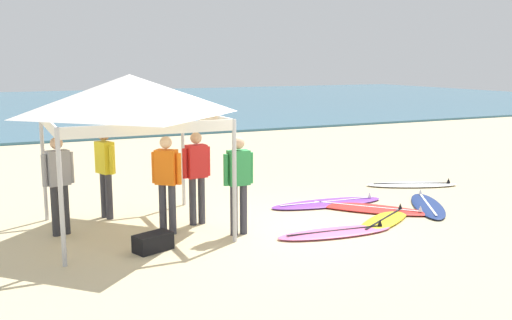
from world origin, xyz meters
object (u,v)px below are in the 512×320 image
object	(u,v)px
canopy_tent	(130,96)
surfboard_yellow	(384,220)
surfboard_pink	(336,232)
gear_bag_near_tent	(153,242)
person_yellow	(105,167)
surfboard_white	(412,185)
person_orange	(167,178)
person_green	(239,179)
person_grey	(58,179)
surfboard_purple	(327,203)
surfboard_red	(367,208)
person_red	(197,172)
surfboard_navy	(428,205)

from	to	relation	value
canopy_tent	surfboard_yellow	bearing A→B (deg)	-18.71
surfboard_pink	gear_bag_near_tent	xyz separation A→B (m)	(-3.11, 0.50, 0.10)
person_yellow	surfboard_white	bearing A→B (deg)	-2.01
canopy_tent	surfboard_pink	bearing A→B (deg)	-29.19
surfboard_white	person_orange	xyz separation A→B (m)	(-6.41, -1.19, 0.95)
surfboard_yellow	person_green	distance (m)	2.97
person_grey	person_green	distance (m)	3.07
surfboard_white	gear_bag_near_tent	distance (m)	7.18
canopy_tent	surfboard_yellow	distance (m)	5.16
surfboard_purple	person_green	size ratio (longest dim) A/B	1.49
person_yellow	canopy_tent	bearing A→B (deg)	-73.77
person_yellow	person_orange	world-z (taller)	same
surfboard_purple	person_orange	xyz separation A→B (m)	(-3.60, -0.53, 0.95)
surfboard_white	surfboard_red	size ratio (longest dim) A/B	0.95
canopy_tent	surfboard_white	bearing A→B (deg)	6.25
canopy_tent	surfboard_pink	xyz separation A→B (m)	(3.11, -1.74, -2.35)
person_green	canopy_tent	bearing A→B (deg)	147.13
person_green	surfboard_pink	bearing A→B (deg)	-25.12
person_green	surfboard_white	bearing A→B (deg)	18.43
person_red	person_orange	bearing A→B (deg)	-153.64
surfboard_pink	surfboard_yellow	size ratio (longest dim) A/B	1.10
surfboard_white	person_green	xyz separation A→B (m)	(-5.32, -1.77, 0.95)
canopy_tent	surfboard_purple	size ratio (longest dim) A/B	1.11
surfboard_purple	person_grey	world-z (taller)	person_grey
person_orange	gear_bag_near_tent	world-z (taller)	person_orange
surfboard_pink	person_green	bearing A→B (deg)	154.88
surfboard_yellow	gear_bag_near_tent	bearing A→B (deg)	176.85
surfboard_purple	surfboard_yellow	xyz separation A→B (m)	(0.27, -1.57, 0.00)
surfboard_red	person_green	size ratio (longest dim) A/B	1.38
canopy_tent	surfboard_red	world-z (taller)	canopy_tent
gear_bag_near_tent	surfboard_white	bearing A→B (deg)	16.09
surfboard_red	person_grey	size ratio (longest dim) A/B	1.38
surfboard_pink	surfboard_red	distance (m)	1.86
surfboard_yellow	person_red	xyz separation A→B (m)	(-3.21, 1.36, 0.95)
surfboard_yellow	person_grey	size ratio (longest dim) A/B	1.18
surfboard_yellow	surfboard_red	bearing A→B (deg)	75.02
canopy_tent	person_yellow	world-z (taller)	canopy_tent
person_green	gear_bag_near_tent	xyz separation A→B (m)	(-1.57, -0.22, -0.85)
surfboard_pink	person_orange	distance (m)	3.08
canopy_tent	person_green	distance (m)	2.34
surfboard_navy	person_green	xyz separation A→B (m)	(-4.26, -0.05, 0.95)
surfboard_white	surfboard_purple	distance (m)	2.89
canopy_tent	surfboard_yellow	size ratio (longest dim) A/B	1.41
person_red	person_green	xyz separation A→B (m)	(0.44, -0.90, 0.00)
person_yellow	person_orange	bearing A→B (deg)	-61.87
surfboard_white	person_red	bearing A→B (deg)	-171.41
surfboard_red	surfboard_purple	bearing A→B (deg)	125.57
canopy_tent	person_red	world-z (taller)	canopy_tent
surfboard_white	person_green	world-z (taller)	person_green
surfboard_purple	person_orange	distance (m)	3.76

